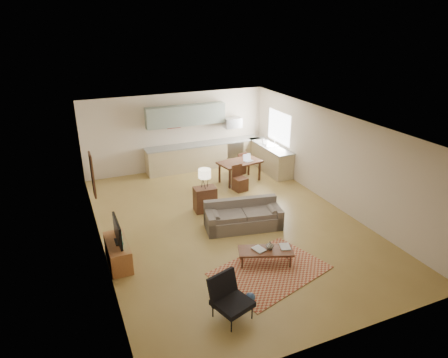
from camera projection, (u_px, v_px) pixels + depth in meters
name	position (u px, v px, depth m)	size (l,w,h in m)	color
room	(229.00, 176.00, 10.15)	(9.00, 9.00, 9.00)	olive
kitchen_counter_back	(205.00, 155.00, 14.37)	(4.26, 0.64, 0.92)	tan
kitchen_counter_right	(270.00, 158.00, 14.11)	(0.64, 2.26, 0.92)	tan
kitchen_range	(232.00, 152.00, 14.78)	(0.62, 0.62, 0.90)	#A5A8AD
kitchen_microwave	(232.00, 123.00, 14.37)	(0.62, 0.40, 0.35)	#A5A8AD
upper_cabinets	(186.00, 115.00, 13.71)	(2.80, 0.34, 0.70)	gray
window_right	(279.00, 127.00, 13.80)	(0.02, 1.40, 1.05)	white
wall_art_left	(93.00, 175.00, 9.67)	(0.06, 0.42, 1.10)	olive
triptych	(174.00, 121.00, 13.76)	(1.70, 0.04, 0.50)	beige
rug	(270.00, 271.00, 8.65)	(2.34, 1.62, 0.02)	#983926
sofa	(243.00, 215.00, 10.28)	(2.03, 0.88, 0.71)	#63584F
coffee_table	(265.00, 257.00, 8.83)	(1.21, 0.48, 0.36)	#4B2615
book_a	(255.00, 251.00, 8.71)	(0.28, 0.34, 0.03)	maroon
book_b	(280.00, 247.00, 8.86)	(0.30, 0.35, 0.02)	navy
vase	(270.00, 245.00, 8.78)	(0.20, 0.20, 0.18)	black
armchair	(232.00, 300.00, 7.16)	(0.71, 0.71, 0.81)	black
tv_credenza	(118.00, 253.00, 8.83)	(0.45, 1.16, 0.54)	#9A572D
tv	(118.00, 231.00, 8.64)	(0.09, 0.89, 0.54)	black
console_table	(205.00, 199.00, 11.20)	(0.61, 0.40, 0.71)	#3C2114
table_lamp	(205.00, 178.00, 10.95)	(0.34, 0.34, 0.57)	beige
dining_table	(240.00, 171.00, 13.19)	(1.39, 0.80, 0.70)	#3C2114
dining_chair_near	(240.00, 178.00, 12.49)	(0.39, 0.41, 0.82)	#3C2114
dining_chair_far	(239.00, 163.00, 13.85)	(0.38, 0.40, 0.79)	#3C2114
laptop	(249.00, 158.00, 13.04)	(0.30, 0.22, 0.22)	#A5A8AD
soap_bottle	(264.00, 141.00, 14.13)	(0.10, 0.10, 0.19)	beige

